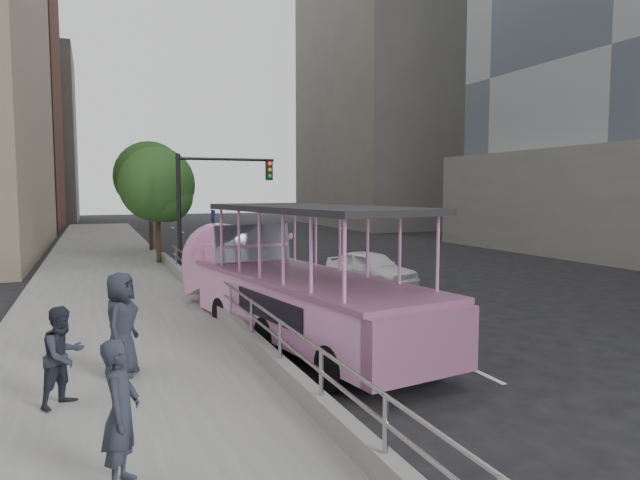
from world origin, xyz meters
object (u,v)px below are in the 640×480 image
pedestrian_mid (63,356)px  traffic_signal (208,195)px  duck_boat (286,289)px  parking_sign (214,246)px  car (371,268)px  pedestrian_far (121,324)px  pedestrian_near (121,413)px  street_tree_near (160,187)px  street_tree_far (152,179)px

pedestrian_mid → traffic_signal: (4.99, 14.49, 2.41)m
duck_boat → parking_sign: bearing=99.8°
traffic_signal → car: bearing=-40.5°
pedestrian_far → parking_sign: (3.17, 7.47, 0.64)m
pedestrian_near → car: bearing=-19.9°
parking_sign → traffic_signal: traffic_signal is taller
street_tree_near → car: bearing=-49.0°
street_tree_near → pedestrian_near: bearing=-97.2°
duck_boat → street_tree_far: street_tree_far is taller
car → parking_sign: parking_sign is taller
duck_boat → pedestrian_mid: (-4.93, -3.75, -0.15)m
duck_boat → traffic_signal: bearing=89.7°
pedestrian_near → parking_sign: size_ratio=0.56×
car → street_tree_far: 15.99m
pedestrian_mid → street_tree_far: bearing=37.4°
duck_boat → pedestrian_mid: 6.20m
duck_boat → pedestrian_far: bearing=-147.7°
pedestrian_far → pedestrian_near: bearing=-159.0°
pedestrian_mid → traffic_signal: size_ratio=0.30×
pedestrian_mid → duck_boat: bearing=-6.8°
car → pedestrian_near: bearing=-144.0°
traffic_signal → pedestrian_far: bearing=-107.1°
car → pedestrian_near: (-9.63, -12.84, 0.47)m
pedestrian_near → pedestrian_far: bearing=14.6°
street_tree_near → pedestrian_mid: bearing=-100.7°
street_tree_far → pedestrian_near: bearing=-96.1°
traffic_signal → pedestrian_near: bearing=-103.7°
car → street_tree_far: (-6.78, 14.03, 3.62)m
pedestrian_near → pedestrian_mid: 3.04m
car → pedestrian_near: size_ratio=2.35×
duck_boat → street_tree_near: 14.48m
street_tree_far → duck_boat: bearing=-86.2°
parking_sign → pedestrian_near: bearing=-106.0°
pedestrian_far → street_tree_far: street_tree_far is taller
pedestrian_near → parking_sign: 12.12m
duck_boat → car: bearing=48.5°
traffic_signal → pedestrian_mid: bearing=-109.0°
duck_boat → street_tree_near: street_tree_near is taller
car → pedestrian_near: 16.06m
pedestrian_near → street_tree_near: bearing=9.8°
pedestrian_far → street_tree_far: 23.06m
pedestrian_near → street_tree_far: street_tree_far is taller
duck_boat → pedestrian_near: size_ratio=6.00×
duck_boat → pedestrian_far: 4.75m
duck_boat → parking_sign: duck_boat is taller
pedestrian_near → pedestrian_far: (0.18, 4.16, 0.09)m
pedestrian_mid → parking_sign: parking_sign is taller
pedestrian_far → traffic_signal: 14.06m
pedestrian_far → street_tree_far: bearing=16.7°
pedestrian_far → parking_sign: 8.14m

